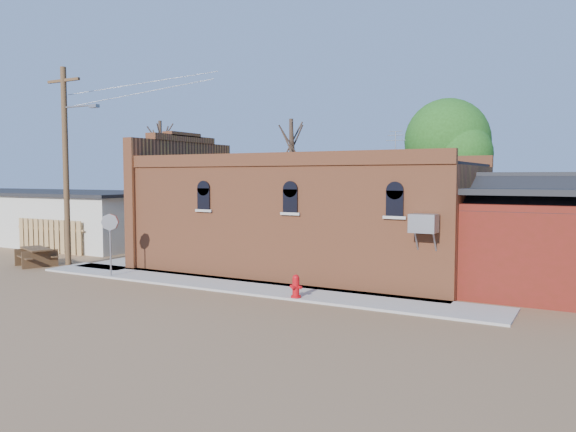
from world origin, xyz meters
The scene contains 15 objects.
ground centered at (0.00, 0.00, 0.00)m, with size 120.00×120.00×0.00m, color brown.
sidewalk_south centered at (1.50, 0.90, 0.04)m, with size 19.00×2.20×0.08m, color #9E9991.
sidewalk_west centered at (-6.30, 6.00, 0.04)m, with size 2.60×10.00×0.08m, color #9E9991.
brick_bar centered at (1.64, 5.49, 2.34)m, with size 16.40×7.97×6.30m.
red_shed centered at (11.50, 5.50, 2.27)m, with size 5.40×6.40×4.30m.
storage_building centered at (-19.00, 8.00, 1.60)m, with size 20.40×8.40×3.17m.
wood_fence centered at (-12.80, 3.80, 0.90)m, with size 5.20×0.10×1.80m, color #997545, non-canonical shape.
utility_pole centered at (-8.14, 1.20, 4.77)m, with size 3.12×0.26×9.00m.
tree_bare_near centered at (-3.00, 13.00, 5.96)m, with size 2.80×2.80×7.65m.
tree_bare_far centered at (-14.00, 14.00, 6.36)m, with size 2.80×2.80×8.16m.
tree_leafy centered at (6.00, 13.50, 5.93)m, with size 4.40×4.40×8.15m.
fire_hydrant centered at (4.28, 0.00, 0.46)m, with size 0.45×0.45×0.77m.
stop_sign centered at (-4.23, 0.00, 2.02)m, with size 0.60×0.42×2.53m.
trash_barrel centered at (-7.30, 4.39, 0.47)m, with size 0.50×0.50×0.77m, color navy.
picnic_table centered at (-9.50, 0.50, 0.55)m, with size 2.42×2.13×0.84m.
Camera 1 is at (12.97, -16.22, 4.09)m, focal length 35.00 mm.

